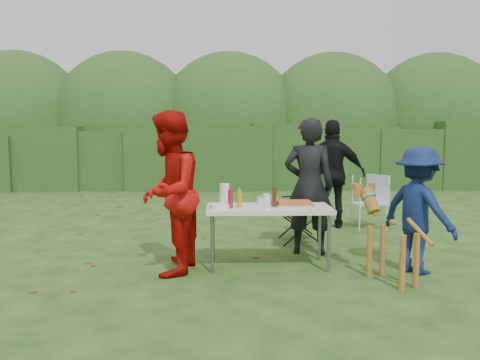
{
  "coord_description": "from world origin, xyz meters",
  "views": [
    {
      "loc": [
        -0.25,
        -6.07,
        1.7
      ],
      "look_at": [
        0.0,
        0.6,
        1.0
      ],
      "focal_mm": 38.0,
      "sensor_mm": 36.0,
      "label": 1
    }
  ],
  "objects_px": {
    "dog": "(393,237)",
    "beer_bottle": "(274,197)",
    "person_red_jacket": "(169,193)",
    "ketchup_bottle": "(230,199)",
    "camping_chair": "(299,207)",
    "paper_towel_roll": "(224,194)",
    "lawn_chair": "(369,201)",
    "mustard_bottle": "(240,199)",
    "person_black_puffy": "(333,174)",
    "folding_table": "(269,211)",
    "child": "(419,210)",
    "person_cook": "(309,186)"
  },
  "relations": [
    {
      "from": "ketchup_bottle",
      "to": "person_red_jacket",
      "type": "bearing_deg",
      "value": -169.17
    },
    {
      "from": "ketchup_bottle",
      "to": "folding_table",
      "type": "bearing_deg",
      "value": 10.97
    },
    {
      "from": "person_black_puffy",
      "to": "person_red_jacket",
      "type": "bearing_deg",
      "value": 59.13
    },
    {
      "from": "person_red_jacket",
      "to": "lawn_chair",
      "type": "height_order",
      "value": "person_red_jacket"
    },
    {
      "from": "child",
      "to": "paper_towel_roll",
      "type": "distance_m",
      "value": 2.31
    },
    {
      "from": "mustard_bottle",
      "to": "person_red_jacket",
      "type": "bearing_deg",
      "value": -169.27
    },
    {
      "from": "lawn_chair",
      "to": "ketchup_bottle",
      "type": "relative_size",
      "value": 4.08
    },
    {
      "from": "paper_towel_roll",
      "to": "mustard_bottle",
      "type": "bearing_deg",
      "value": -56.15
    },
    {
      "from": "lawn_chair",
      "to": "paper_towel_roll",
      "type": "bearing_deg",
      "value": 6.42
    },
    {
      "from": "child",
      "to": "mustard_bottle",
      "type": "bearing_deg",
      "value": 50.73
    },
    {
      "from": "beer_bottle",
      "to": "paper_towel_roll",
      "type": "xyz_separation_m",
      "value": [
        -0.6,
        0.19,
        0.01
      ]
    },
    {
      "from": "paper_towel_roll",
      "to": "dog",
      "type": "bearing_deg",
      "value": -25.46
    },
    {
      "from": "person_cook",
      "to": "person_black_puffy",
      "type": "bearing_deg",
      "value": -99.71
    },
    {
      "from": "camping_chair",
      "to": "lawn_chair",
      "type": "height_order",
      "value": "camping_chair"
    },
    {
      "from": "person_red_jacket",
      "to": "ketchup_bottle",
      "type": "height_order",
      "value": "person_red_jacket"
    },
    {
      "from": "person_cook",
      "to": "child",
      "type": "bearing_deg",
      "value": 151.64
    },
    {
      "from": "folding_table",
      "to": "mustard_bottle",
      "type": "bearing_deg",
      "value": -168.75
    },
    {
      "from": "person_cook",
      "to": "beer_bottle",
      "type": "bearing_deg",
      "value": 62.44
    },
    {
      "from": "child",
      "to": "beer_bottle",
      "type": "relative_size",
      "value": 6.16
    },
    {
      "from": "person_cook",
      "to": "ketchup_bottle",
      "type": "distance_m",
      "value": 1.29
    },
    {
      "from": "person_black_puffy",
      "to": "ketchup_bottle",
      "type": "relative_size",
      "value": 8.28
    },
    {
      "from": "folding_table",
      "to": "paper_towel_roll",
      "type": "distance_m",
      "value": 0.6
    },
    {
      "from": "folding_table",
      "to": "paper_towel_roll",
      "type": "relative_size",
      "value": 5.77
    },
    {
      "from": "person_red_jacket",
      "to": "beer_bottle",
      "type": "height_order",
      "value": "person_red_jacket"
    },
    {
      "from": "person_cook",
      "to": "paper_towel_roll",
      "type": "height_order",
      "value": "person_cook"
    },
    {
      "from": "folding_table",
      "to": "lawn_chair",
      "type": "distance_m",
      "value": 3.03
    },
    {
      "from": "person_cook",
      "to": "lawn_chair",
      "type": "height_order",
      "value": "person_cook"
    },
    {
      "from": "mustard_bottle",
      "to": "beer_bottle",
      "type": "relative_size",
      "value": 0.83
    },
    {
      "from": "folding_table",
      "to": "camping_chair",
      "type": "distance_m",
      "value": 1.54
    },
    {
      "from": "child",
      "to": "paper_towel_roll",
      "type": "bearing_deg",
      "value": 44.73
    },
    {
      "from": "camping_chair",
      "to": "ketchup_bottle",
      "type": "xyz_separation_m",
      "value": [
        -1.05,
        -1.5,
        0.34
      ]
    },
    {
      "from": "camping_chair",
      "to": "paper_towel_roll",
      "type": "relative_size",
      "value": 3.91
    },
    {
      "from": "folding_table",
      "to": "ketchup_bottle",
      "type": "xyz_separation_m",
      "value": [
        -0.46,
        -0.09,
        0.16
      ]
    },
    {
      "from": "person_cook",
      "to": "beer_bottle",
      "type": "relative_size",
      "value": 7.6
    },
    {
      "from": "child",
      "to": "dog",
      "type": "relative_size",
      "value": 1.38
    },
    {
      "from": "dog",
      "to": "paper_towel_roll",
      "type": "height_order",
      "value": "dog"
    },
    {
      "from": "dog",
      "to": "beer_bottle",
      "type": "bearing_deg",
      "value": 38.73
    },
    {
      "from": "person_red_jacket",
      "to": "person_cook",
      "type": "bearing_deg",
      "value": 124.88
    },
    {
      "from": "child",
      "to": "beer_bottle",
      "type": "height_order",
      "value": "child"
    },
    {
      "from": "dog",
      "to": "camping_chair",
      "type": "bearing_deg",
      "value": -3.48
    },
    {
      "from": "person_red_jacket",
      "to": "dog",
      "type": "bearing_deg",
      "value": 88.55
    },
    {
      "from": "camping_chair",
      "to": "mustard_bottle",
      "type": "distance_m",
      "value": 1.79
    },
    {
      "from": "person_red_jacket",
      "to": "lawn_chair",
      "type": "distance_m",
      "value": 4.04
    },
    {
      "from": "folding_table",
      "to": "paper_towel_roll",
      "type": "bearing_deg",
      "value": 160.06
    },
    {
      "from": "person_cook",
      "to": "dog",
      "type": "bearing_deg",
      "value": 130.14
    },
    {
      "from": "camping_chair",
      "to": "lawn_chair",
      "type": "relative_size",
      "value": 1.13
    },
    {
      "from": "mustard_bottle",
      "to": "paper_towel_roll",
      "type": "xyz_separation_m",
      "value": [
        -0.18,
        0.26,
        0.03
      ]
    },
    {
      "from": "child",
      "to": "lawn_chair",
      "type": "bearing_deg",
      "value": -36.88
    },
    {
      "from": "person_red_jacket",
      "to": "mustard_bottle",
      "type": "relative_size",
      "value": 9.46
    },
    {
      "from": "person_red_jacket",
      "to": "lawn_chair",
      "type": "bearing_deg",
      "value": 138.45
    }
  ]
}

